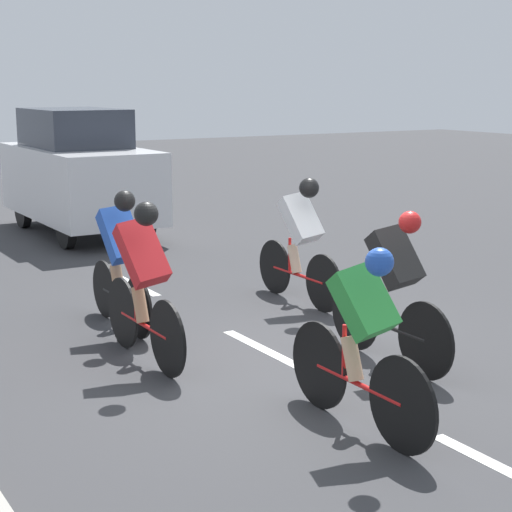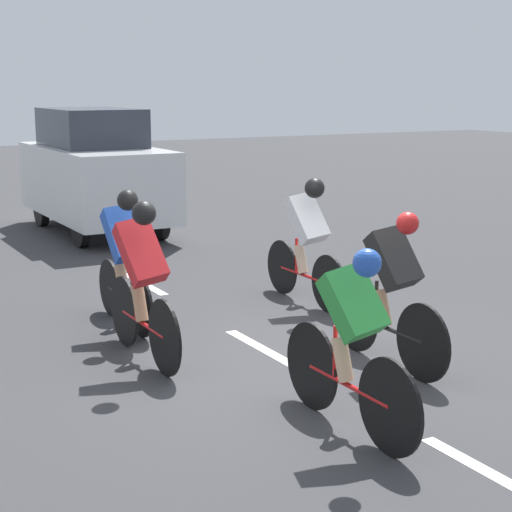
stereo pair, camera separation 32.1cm
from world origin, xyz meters
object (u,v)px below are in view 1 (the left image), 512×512
Objects in this scene: cyclist_green at (362,336)px; cyclist_white at (300,237)px; cyclist_black at (393,286)px; support_car at (79,172)px; cyclist_blue at (121,256)px; cyclist_red at (143,279)px.

cyclist_green is 1.01× the size of cyclist_white.
support_car reaches higher than cyclist_black.
cyclist_black is at bearing 124.70° from cyclist_blue.
cyclist_green is 1.00× the size of cyclist_black.
support_car is at bearing -97.18° from cyclist_green.
support_car is (0.02, -8.36, 0.31)m from cyclist_black.
cyclist_white is 1.08× the size of cyclist_blue.
cyclist_blue is at bearing -102.46° from cyclist_red.
cyclist_white is at bearing -117.18° from cyclist_green.
cyclist_green is at bearing 62.82° from cyclist_white.
cyclist_red reaches higher than cyclist_blue.
cyclist_red is 7.38m from support_car.
cyclist_red is 1.21m from cyclist_blue.
cyclist_black is (0.54, 2.32, -0.05)m from cyclist_white.
cyclist_red reaches higher than cyclist_black.
cyclist_blue is (-0.26, -1.18, -0.01)m from cyclist_red.
cyclist_white is at bearing -156.46° from cyclist_red.
cyclist_white is at bearing 177.43° from cyclist_blue.
cyclist_black is 2.95m from cyclist_blue.
cyclist_blue is at bearing -2.57° from cyclist_white.
cyclist_white reaches higher than cyclist_black.
cyclist_red is at bearing 23.54° from cyclist_white.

